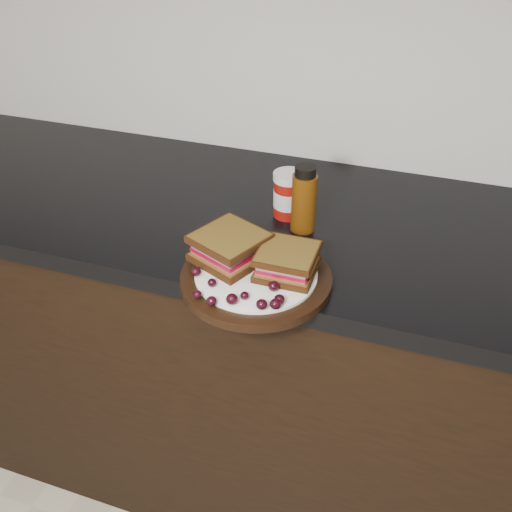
{
  "coord_description": "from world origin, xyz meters",
  "views": [
    {
      "loc": [
        0.48,
        0.65,
        1.54
      ],
      "look_at": [
        0.21,
        1.45,
        0.96
      ],
      "focal_mm": 40.0,
      "sensor_mm": 36.0,
      "label": 1
    }
  ],
  "objects": [
    {
      "name": "base_cabinets",
      "position": [
        0.0,
        1.7,
        0.43
      ],
      "size": [
        3.96,
        0.58,
        0.86
      ],
      "primitive_type": "cube",
      "color": "black",
      "rests_on": "ground_plane"
    },
    {
      "name": "countertop",
      "position": [
        0.0,
        1.7,
        0.88
      ],
      "size": [
        3.98,
        0.6,
        0.04
      ],
      "primitive_type": "cube",
      "color": "black",
      "rests_on": "base_cabinets"
    },
    {
      "name": "plate",
      "position": [
        0.21,
        1.45,
        0.91
      ],
      "size": [
        0.28,
        0.28,
        0.02
      ],
      "primitive_type": "cylinder",
      "color": "black",
      "rests_on": "countertop"
    },
    {
      "name": "sandwich_left",
      "position": [
        0.15,
        1.47,
        0.95
      ],
      "size": [
        0.16,
        0.16,
        0.05
      ],
      "primitive_type": null,
      "rotation": [
        0.0,
        0.0,
        -0.41
      ],
      "color": "brown",
      "rests_on": "plate"
    },
    {
      "name": "sandwich_right",
      "position": [
        0.26,
        1.47,
        0.95
      ],
      "size": [
        0.11,
        0.11,
        0.05
      ],
      "primitive_type": null,
      "rotation": [
        0.0,
        0.0,
        0.01
      ],
      "color": "brown",
      "rests_on": "plate"
    },
    {
      "name": "grape_0",
      "position": [
        0.11,
        1.4,
        0.93
      ],
      "size": [
        0.02,
        0.02,
        0.02
      ],
      "primitive_type": "ellipsoid",
      "color": "black",
      "rests_on": "plate"
    },
    {
      "name": "grape_1",
      "position": [
        0.15,
        1.38,
        0.93
      ],
      "size": [
        0.02,
        0.02,
        0.02
      ],
      "primitive_type": "ellipsoid",
      "color": "black",
      "rests_on": "plate"
    },
    {
      "name": "grape_2",
      "position": [
        0.14,
        1.34,
        0.93
      ],
      "size": [
        0.02,
        0.02,
        0.01
      ],
      "primitive_type": "ellipsoid",
      "color": "black",
      "rests_on": "plate"
    },
    {
      "name": "grape_3",
      "position": [
        0.17,
        1.33,
        0.93
      ],
      "size": [
        0.02,
        0.02,
        0.02
      ],
      "primitive_type": "ellipsoid",
      "color": "black",
      "rests_on": "plate"
    },
    {
      "name": "grape_4",
      "position": [
        0.2,
        1.35,
        0.93
      ],
      "size": [
        0.02,
        0.02,
        0.02
      ],
      "primitive_type": "ellipsoid",
      "color": "black",
      "rests_on": "plate"
    },
    {
      "name": "grape_5",
      "position": [
        0.21,
        1.37,
        0.93
      ],
      "size": [
        0.02,
        0.02,
        0.01
      ],
      "primitive_type": "ellipsoid",
      "color": "black",
      "rests_on": "plate"
    },
    {
      "name": "grape_6",
      "position": [
        0.25,
        1.35,
        0.93
      ],
      "size": [
        0.02,
        0.02,
        0.02
      ],
      "primitive_type": "ellipsoid",
      "color": "black",
      "rests_on": "plate"
    },
    {
      "name": "grape_7",
      "position": [
        0.27,
        1.36,
        0.93
      ],
      "size": [
        0.02,
        0.02,
        0.02
      ],
      "primitive_type": "ellipsoid",
      "color": "black",
      "rests_on": "plate"
    },
    {
      "name": "grape_8",
      "position": [
        0.27,
        1.37,
        0.93
      ],
      "size": [
        0.02,
        0.02,
        0.02
      ],
      "primitive_type": "ellipsoid",
      "color": "black",
      "rests_on": "plate"
    },
    {
      "name": "grape_9",
      "position": [
        0.25,
        1.41,
        0.93
      ],
      "size": [
        0.02,
        0.02,
        0.02
      ],
      "primitive_type": "ellipsoid",
      "color": "black",
      "rests_on": "plate"
    },
    {
      "name": "grape_10",
      "position": [
        0.3,
        1.44,
        0.93
      ],
      "size": [
        0.02,
        0.02,
        0.02
      ],
      "primitive_type": "ellipsoid",
      "color": "black",
      "rests_on": "plate"
    },
    {
      "name": "grape_11",
      "position": [
        0.28,
        1.45,
        0.93
      ],
      "size": [
        0.02,
        0.02,
        0.02
      ],
      "primitive_type": "ellipsoid",
      "color": "black",
      "rests_on": "plate"
    },
    {
      "name": "grape_12",
      "position": [
        0.29,
        1.47,
        0.93
      ],
      "size": [
        0.02,
        0.02,
        0.02
      ],
      "primitive_type": "ellipsoid",
      "color": "black",
      "rests_on": "plate"
    },
    {
      "name": "grape_13",
      "position": [
        0.26,
        1.5,
        0.93
      ],
      "size": [
        0.02,
        0.02,
        0.02
      ],
      "primitive_type": "ellipsoid",
      "color": "black",
      "rests_on": "plate"
    },
    {
      "name": "grape_14",
      "position": [
        0.14,
        1.49,
        0.93
      ],
      "size": [
        0.02,
        0.02,
        0.02
      ],
      "primitive_type": "ellipsoid",
      "color": "black",
      "rests_on": "plate"
    },
    {
      "name": "grape_15",
      "position": [
        0.15,
        1.46,
        0.93
      ],
      "size": [
        0.02,
        0.02,
        0.02
      ],
      "primitive_type": "ellipsoid",
      "color": "black",
      "rests_on": "plate"
    },
    {
      "name": "grape_16",
      "position": [
        0.13,
        1.46,
        0.93
      ],
      "size": [
        0.02,
        0.02,
        0.02
      ],
      "primitive_type": "ellipsoid",
      "color": "black",
      "rests_on": "plate"
    },
    {
      "name": "grape_17",
      "position": [
        0.13,
        1.45,
        0.93
      ],
      "size": [
        0.02,
        0.02,
        0.02
      ],
      "primitive_type": "ellipsoid",
      "color": "black",
      "rests_on": "plate"
    },
    {
      "name": "grape_18",
      "position": [
        0.14,
        1.49,
        0.93
      ],
      "size": [
        0.02,
        0.02,
        0.02
      ],
      "primitive_type": "ellipsoid",
      "color": "black",
      "rests_on": "plate"
    },
    {
      "name": "grape_19",
      "position": [
        0.14,
        1.48,
        0.93
      ],
      "size": [
        0.02,
        0.02,
        0.02
      ],
      "primitive_type": "ellipsoid",
      "color": "black",
      "rests_on": "plate"
    },
    {
      "name": "grape_20",
      "position": [
        0.14,
        1.45,
        0.93
      ],
      "size": [
        0.02,
        0.02,
        0.02
      ],
      "primitive_type": "ellipsoid",
      "color": "black",
      "rests_on": "plate"
    },
    {
      "name": "condiment_jar",
      "position": [
        0.19,
        1.7,
        0.95
      ],
      "size": [
        0.08,
        0.08,
        0.1
      ],
      "primitive_type": "cylinder",
      "rotation": [
        0.0,
        0.0,
        0.14
      ],
      "color": "maroon",
      "rests_on": "countertop"
    },
    {
      "name": "oil_bottle",
      "position": [
        0.24,
        1.66,
        0.97
      ],
      "size": [
        0.07,
        0.07,
        0.15
      ],
      "primitive_type": "cylinder",
      "rotation": [
        0.0,
        0.0,
        -0.3
      ],
      "color": "#532B08",
      "rests_on": "countertop"
    }
  ]
}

